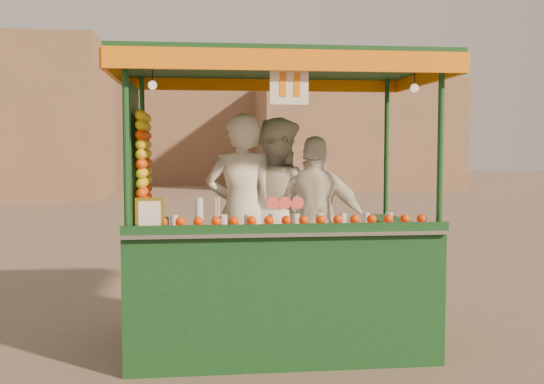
{
  "coord_description": "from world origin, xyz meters",
  "views": [
    {
      "loc": [
        -0.44,
        -6.19,
        1.96
      ],
      "look_at": [
        0.3,
        0.15,
        1.51
      ],
      "focal_mm": 42.53,
      "sensor_mm": 36.0,
      "label": 1
    }
  ],
  "objects": [
    {
      "name": "vendor_right",
      "position": [
        0.75,
        0.11,
        1.19
      ],
      "size": [
        1.09,
        0.68,
        1.74
      ],
      "rotation": [
        0.0,
        0.0,
        2.88
      ],
      "color": "white",
      "rests_on": "ground"
    },
    {
      "name": "building_right",
      "position": [
        7.0,
        24.0,
        2.5
      ],
      "size": [
        9.0,
        6.0,
        5.0
      ],
      "primitive_type": "cube",
      "color": "#82614A",
      "rests_on": "ground"
    },
    {
      "name": "ground",
      "position": [
        0.0,
        0.0,
        0.0
      ],
      "size": [
        90.0,
        90.0,
        0.0
      ],
      "primitive_type": "plane",
      "color": "brown",
      "rests_on": "ground"
    },
    {
      "name": "vendor_middle",
      "position": [
        0.38,
        0.4,
        1.29
      ],
      "size": [
        1.16,
        1.19,
        1.93
      ],
      "rotation": [
        0.0,
        0.0,
        2.25
      ],
      "color": "silver",
      "rests_on": "ground"
    },
    {
      "name": "building_center",
      "position": [
        -2.0,
        30.0,
        3.5
      ],
      "size": [
        14.0,
        7.0,
        7.0
      ],
      "primitive_type": "cube",
      "color": "#82614A",
      "rests_on": "ground"
    },
    {
      "name": "juice_cart",
      "position": [
        0.26,
        -0.06,
        0.9
      ],
      "size": [
        3.08,
        2.0,
        2.8
      ],
      "color": "#103C1D",
      "rests_on": "ground"
    },
    {
      "name": "vendor_left",
      "position": [
        -0.0,
        0.18,
        1.3
      ],
      "size": [
        0.73,
        0.5,
        1.96
      ],
      "rotation": [
        0.0,
        0.0,
        3.1
      ],
      "color": "silver",
      "rests_on": "ground"
    }
  ]
}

